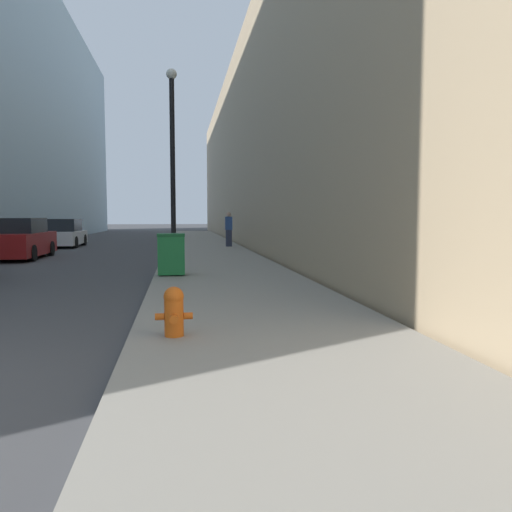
% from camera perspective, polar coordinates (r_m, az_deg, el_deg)
% --- Properties ---
extents(sidewalk_right, '(3.90, 60.00, 0.16)m').
position_cam_1_polar(sidewalk_right, '(22.49, -5.47, 0.37)').
color(sidewalk_right, gray).
rests_on(sidewalk_right, ground).
extents(building_right_stone, '(12.00, 60.00, 11.47)m').
position_cam_1_polar(building_right_stone, '(32.04, 8.43, 11.75)').
color(building_right_stone, tan).
rests_on(building_right_stone, ground).
extents(fire_hydrant, '(0.49, 0.38, 0.66)m').
position_cam_1_polar(fire_hydrant, '(6.68, -9.37, -6.15)').
color(fire_hydrant, '#D15614').
rests_on(fire_hydrant, sidewalk_right).
extents(trash_bin, '(0.72, 0.64, 1.11)m').
position_cam_1_polar(trash_bin, '(13.45, -9.65, 0.25)').
color(trash_bin, '#1E7538').
rests_on(trash_bin, sidewalk_right).
extents(lamppost, '(0.37, 0.37, 6.71)m').
position_cam_1_polar(lamppost, '(18.21, -9.51, 10.61)').
color(lamppost, black).
rests_on(lamppost, sidewalk_right).
extents(parked_sedan_near, '(1.97, 4.56, 1.65)m').
position_cam_1_polar(parked_sedan_near, '(22.31, -25.49, 1.66)').
color(parked_sedan_near, maroon).
rests_on(parked_sedan_near, ground).
extents(parked_sedan_far, '(1.90, 4.26, 1.56)m').
position_cam_1_polar(parked_sedan_far, '(29.88, -21.11, 2.35)').
color(parked_sedan_far, silver).
rests_on(parked_sedan_far, ground).
extents(pedestrian_on_sidewalk, '(0.36, 0.23, 1.76)m').
position_cam_1_polar(pedestrian_on_sidewalk, '(25.69, -3.13, 3.07)').
color(pedestrian_on_sidewalk, '#2D3347').
rests_on(pedestrian_on_sidewalk, sidewalk_right).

